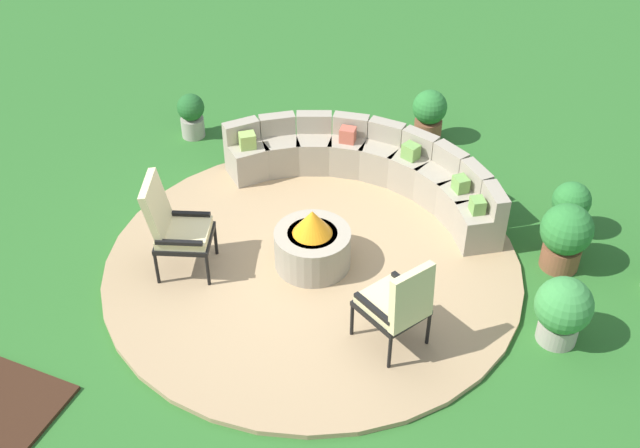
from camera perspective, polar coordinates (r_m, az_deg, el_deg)
ground_plane at (r=8.53m, az=-0.53°, el=-3.14°), size 24.00×24.00×0.00m
patio_circle at (r=8.51m, az=-0.53°, el=-2.99°), size 4.44×4.44×0.06m
fire_pit at (r=8.31m, az=-0.54°, el=-1.44°), size 0.81×0.81×0.70m
curved_stone_bench at (r=9.43m, az=3.74°, el=4.02°), size 3.53×1.34×0.68m
lounge_chair_front_left at (r=8.21m, az=-10.46°, el=-0.10°), size 0.75×0.71×1.13m
lounge_chair_front_right at (r=7.31m, az=5.64°, el=-5.66°), size 0.76×0.74×1.01m
potted_plant_0 at (r=8.67m, az=17.23°, el=-0.77°), size 0.55×0.55×0.77m
potted_plant_1 at (r=10.46m, az=7.86°, el=7.85°), size 0.45×0.45×0.72m
potted_plant_2 at (r=10.62m, az=-9.22°, el=7.82°), size 0.36×0.36×0.61m
potted_plant_3 at (r=7.84m, az=17.05°, el=-5.91°), size 0.55×0.55×0.72m
potted_plant_5 at (r=9.17m, az=17.54°, el=1.21°), size 0.43×0.43×0.67m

